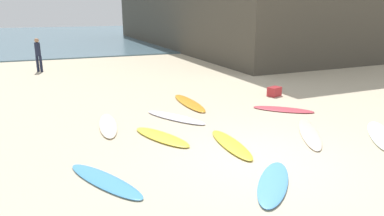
# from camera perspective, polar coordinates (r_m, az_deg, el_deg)

# --- Properties ---
(ground_plane) EXTENTS (120.00, 120.00, 0.00)m
(ground_plane) POSITION_cam_1_polar(r_m,az_deg,el_deg) (8.35, 10.46, -7.88)
(ground_plane) COLOR beige
(ocean_water) EXTENTS (120.00, 40.00, 0.08)m
(ocean_water) POSITION_cam_1_polar(r_m,az_deg,el_deg) (45.09, -16.33, 11.10)
(ocean_water) COLOR slate
(ocean_water) RESTS_ON ground_plane
(surfboard_0) EXTENTS (1.34, 2.10, 0.08)m
(surfboard_0) POSITION_cam_1_polar(r_m,az_deg,el_deg) (9.42, -4.89, -4.60)
(surfboard_0) COLOR yellow
(surfboard_0) RESTS_ON ground_plane
(surfboard_1) EXTENTS (1.46, 2.19, 0.06)m
(surfboard_1) POSITION_cam_1_polar(r_m,az_deg,el_deg) (7.36, -13.77, -11.21)
(surfboard_1) COLOR #4999D4
(surfboard_1) RESTS_ON ground_plane
(surfboard_2) EXTENTS (1.73, 2.45, 0.07)m
(surfboard_2) POSITION_cam_1_polar(r_m,az_deg,el_deg) (10.18, 18.26, -3.82)
(surfboard_2) COLOR silver
(surfboard_2) RESTS_ON ground_plane
(surfboard_3) EXTENTS (1.61, 2.20, 0.08)m
(surfboard_3) POSITION_cam_1_polar(r_m,az_deg,el_deg) (11.00, -2.67, -1.51)
(surfboard_3) COLOR white
(surfboard_3) RESTS_ON ground_plane
(surfboard_4) EXTENTS (1.99, 2.23, 0.08)m
(surfboard_4) POSITION_cam_1_polar(r_m,az_deg,el_deg) (10.76, 27.92, -3.83)
(surfboard_4) COLOR white
(surfboard_4) RESTS_ON ground_plane
(surfboard_5) EXTENTS (0.57, 2.59, 0.08)m
(surfboard_5) POSITION_cam_1_polar(r_m,az_deg,el_deg) (12.65, -0.45, 0.84)
(surfboard_5) COLOR orange
(surfboard_5) RESTS_ON ground_plane
(surfboard_6) EXTENTS (0.72, 2.33, 0.09)m
(surfboard_6) POSITION_cam_1_polar(r_m,az_deg,el_deg) (10.57, -13.29, -2.65)
(surfboard_6) COLOR #F6E3C4
(surfboard_6) RESTS_ON ground_plane
(surfboard_7) EXTENTS (1.90, 1.74, 0.06)m
(surfboard_7) POSITION_cam_1_polar(r_m,az_deg,el_deg) (12.26, 14.38, -0.22)
(surfboard_7) COLOR #D54454
(surfboard_7) RESTS_ON ground_plane
(surfboard_8) EXTENTS (0.60, 2.15, 0.08)m
(surfboard_8) POSITION_cam_1_polar(r_m,az_deg,el_deg) (8.95, 6.24, -5.75)
(surfboard_8) COLOR yellow
(surfboard_8) RESTS_ON ground_plane
(surfboard_9) EXTENTS (1.71, 1.88, 0.08)m
(surfboard_9) POSITION_cam_1_polar(r_m,az_deg,el_deg) (7.24, 12.87, -11.57)
(surfboard_9) COLOR #509AE0
(surfboard_9) RESTS_ON ground_plane
(beachgoer_near) EXTENTS (0.39, 0.39, 1.76)m
(beachgoer_near) POSITION_cam_1_polar(r_m,az_deg,el_deg) (20.48, -23.40, 8.04)
(beachgoer_near) COLOR #191E33
(beachgoer_near) RESTS_ON ground_plane
(beach_cooler) EXTENTS (0.59, 0.50, 0.35)m
(beach_cooler) POSITION_cam_1_polar(r_m,az_deg,el_deg) (14.11, 13.02, 2.58)
(beach_cooler) COLOR #B2282D
(beach_cooler) RESTS_ON ground_plane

